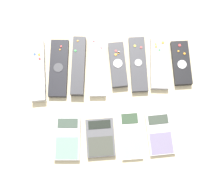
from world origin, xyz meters
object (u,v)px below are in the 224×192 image
Objects in this scene: remote_4 at (118,65)px; calculator_2 at (131,135)px; remote_0 at (38,71)px; remote_1 at (59,68)px; remote_6 at (159,64)px; calculator_3 at (160,134)px; calculator_1 at (100,138)px; remote_7 at (181,63)px; calculator_0 at (68,138)px; remote_2 at (78,66)px; remote_3 at (98,66)px; remote_5 at (138,64)px.

remote_4 reaches higher than calculator_2.
remote_0 reaches higher than remote_1.
remote_1 is 1.11× the size of remote_6.
calculator_3 is at bearing -90.08° from remote_6.
calculator_1 is 0.10m from calculator_2.
remote_7 is 0.25m from calculator_3.
calculator_0 is 1.14× the size of calculator_1.
remote_2 reaches higher than calculator_1.
remote_7 reaches higher than calculator_3.
remote_0 is 1.04× the size of remote_1.
calculator_0 is 0.20m from calculator_2.
remote_4 is 0.25m from calculator_1.
remote_6 is at bearing -0.95° from remote_0.
remote_1 is at bearing -178.12° from remote_3.
remote_1 is 0.34m from remote_6.
remote_1 is at bearing 132.89° from calculator_2.
remote_6 is 1.17× the size of calculator_2.
remote_1 is (0.07, 0.01, -0.00)m from remote_0.
remote_0 reaches higher than calculator_2.
remote_5 is 0.24m from calculator_3.
remote_4 is at bearing 178.98° from remote_5.
remote_6 is (0.21, 0.00, -0.00)m from remote_3.
remote_6 is 0.32m from calculator_1.
remote_2 is at bearing 2.24° from remote_0.
remote_0 is 1.52× the size of calculator_3.
remote_1 is 0.27m from remote_5.
remote_0 is 1.00× the size of remote_3.
calculator_3 is at bearing -33.08° from remote_1.
remote_7 is 0.30m from calculator_2.
remote_1 is 1.06× the size of remote_5.
calculator_1 is at bearing 177.78° from calculator_3.
remote_3 is at bearing 125.70° from calculator_3.
remote_4 is 0.14m from remote_6.
remote_5 and remote_6 have the same top height.
remote_5 reaches higher than calculator_1.
remote_5 is 1.55× the size of calculator_1.
remote_4 reaches higher than calculator_1.
calculator_2 is at bearing -65.43° from remote_3.
remote_1 is 1.31× the size of remote_7.
remote_5 is (0.34, 0.01, -0.00)m from remote_0.
remote_5 is at bearing 79.35° from calculator_2.
calculator_0 is at bearing -111.85° from remote_3.
calculator_2 is at bearing -110.95° from remote_6.
remote_4 is at bearing 56.82° from calculator_0.
remote_5 is at bearing 178.67° from remote_7.
remote_5 is (0.14, 0.00, -0.00)m from remote_3.
remote_1 and remote_6 have the same top height.
remote_1 is 0.40m from calculator_3.
remote_0 is 1.36× the size of calculator_2.
calculator_3 is (0.39, -0.23, -0.01)m from remote_0.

